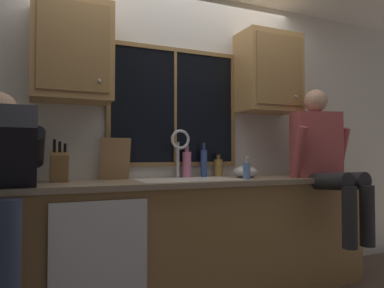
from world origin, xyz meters
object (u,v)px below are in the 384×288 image
Objects in this scene: cutting_board at (115,159)px; bottle_tall_clear at (187,164)px; knife_block at (59,167)px; mixing_bowl at (245,172)px; soap_dispenser at (247,171)px; person_sitting_on_counter at (325,156)px; bottle_green_glass at (204,163)px; bottle_amber_small at (218,167)px.

cutting_board reaches higher than bottle_tall_clear.
cutting_board is at bearing 13.00° from knife_block.
mixing_bowl is 1.13× the size of soap_dispenser.
person_sitting_on_counter is 6.96× the size of soap_dispenser.
cutting_board is 0.77m from bottle_green_glass.
cutting_board is (0.41, 0.10, 0.05)m from knife_block.
knife_block reaches higher than bottle_tall_clear.
cutting_board is 1.09× the size of bottle_green_glass.
person_sitting_on_counter is 1.16m from bottle_tall_clear.
bottle_tall_clear reaches higher than soap_dispenser.
bottle_tall_clear is (-0.34, 0.41, 0.05)m from soap_dispenser.
person_sitting_on_counter is at bearing -16.33° from cutting_board.
person_sitting_on_counter reaches higher than knife_block.
bottle_amber_small is at bearing 94.38° from soap_dispenser.
bottle_green_glass is at bearing -6.99° from bottle_tall_clear.
soap_dispenser is (1.37, -0.29, -0.04)m from knife_block.
bottle_tall_clear is at bearing -179.65° from bottle_amber_small.
person_sitting_on_counter is 3.84× the size of cutting_board.
soap_dispenser is at bearing -85.62° from bottle_amber_small.
knife_block is at bearing 169.34° from person_sitting_on_counter.
person_sitting_on_counter is at bearing -7.72° from soap_dispenser.
mixing_bowl is (1.49, -0.09, -0.06)m from knife_block.
bottle_green_glass reaches higher than mixing_bowl.
bottle_green_glass reaches higher than bottle_amber_small.
mixing_bowl is 0.36m from bottle_green_glass.
mixing_bowl is at bearing -54.31° from bottle_amber_small.
soap_dispenser is at bearing 172.28° from person_sitting_on_counter.
bottle_green_glass is (-0.30, 0.19, 0.08)m from mixing_bowl.
mixing_bowl is (-0.59, 0.30, -0.14)m from person_sitting_on_counter.
person_sitting_on_counter is 4.45× the size of bottle_tall_clear.
mixing_bowl is 0.50m from bottle_tall_clear.
cutting_board reaches higher than bottle_amber_small.
person_sitting_on_counter reaches higher than bottle_amber_small.
cutting_board reaches higher than soap_dispenser.
soap_dispenser is at bearing -64.87° from bottle_green_glass.
person_sitting_on_counter is 1.73m from cutting_board.
bottle_tall_clear is at bearing 155.60° from mixing_bowl.
bottle_amber_small is (1.34, 0.12, -0.03)m from knife_block.
knife_block is at bearing -173.47° from bottle_tall_clear.
bottle_tall_clear is 0.31m from bottle_amber_small.
person_sitting_on_counter is at bearing -27.15° from mixing_bowl.
bottle_tall_clear reaches higher than mixing_bowl.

